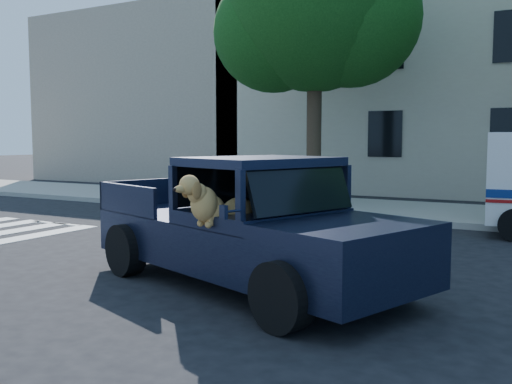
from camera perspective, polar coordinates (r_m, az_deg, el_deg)
ground at (r=6.98m, az=4.60°, el=-11.51°), size 120.00×120.00×0.00m
far_sidewalk at (r=15.65m, az=18.73°, el=-2.10°), size 60.00×4.00×0.15m
lane_stripes at (r=9.72m, az=24.16°, el=-7.10°), size 21.60×0.14×0.01m
street_tree_left at (r=17.48m, az=6.06°, el=17.48°), size 6.00×5.20×8.60m
building_left at (r=28.80m, az=-9.18°, el=9.18°), size 12.00×6.00×8.00m
pickup_truck at (r=7.87m, az=-1.32°, el=-5.05°), size 5.33×3.49×1.78m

